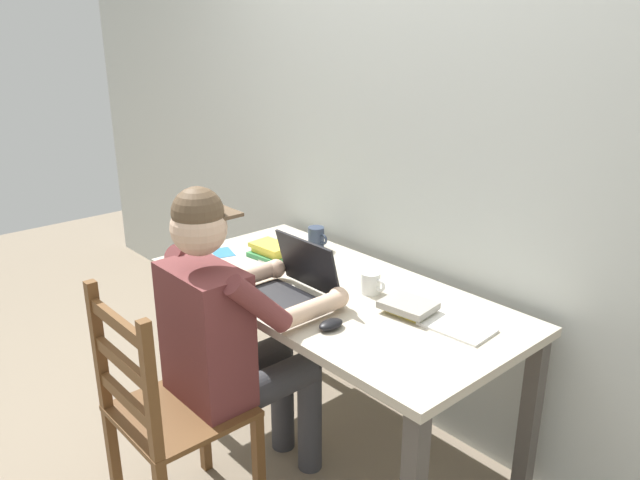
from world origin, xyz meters
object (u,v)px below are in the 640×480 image
(coffee_mug_white, at_px, (371,283))
(landscape_photo_print, at_px, (223,252))
(book_stack_main, at_px, (408,307))
(coffee_mug_dark, at_px, (316,238))
(laptop, at_px, (291,286))
(computer_mouse, at_px, (331,324))
(book_stack_side, at_px, (272,251))
(seated_person, at_px, (232,332))
(desk, at_px, (331,309))
(wooden_chair, at_px, (167,415))

(coffee_mug_white, bearing_deg, landscape_photo_print, -166.22)
(book_stack_main, bearing_deg, coffee_mug_dark, 164.66)
(laptop, distance_m, coffee_mug_dark, 0.58)
(computer_mouse, relative_size, landscape_photo_print, 0.77)
(coffee_mug_white, relative_size, coffee_mug_dark, 1.00)
(coffee_mug_white, height_order, book_stack_side, coffee_mug_white)
(coffee_mug_dark, bearing_deg, seated_person, -63.44)
(desk, bearing_deg, landscape_photo_print, -171.44)
(computer_mouse, bearing_deg, coffee_mug_white, 110.03)
(laptop, bearing_deg, book_stack_main, 32.09)
(wooden_chair, xyz_separation_m, book_stack_main, (0.38, 0.81, 0.30))
(wooden_chair, distance_m, book_stack_side, 0.93)
(seated_person, xyz_separation_m, wooden_chair, (-0.00, -0.28, -0.23))
(laptop, relative_size, coffee_mug_white, 2.86)
(laptop, xyz_separation_m, computer_mouse, (0.29, -0.06, -0.04))
(landscape_photo_print, bearing_deg, seated_person, -13.52)
(coffee_mug_dark, bearing_deg, wooden_chair, -70.15)
(desk, distance_m, book_stack_side, 0.46)
(wooden_chair, height_order, landscape_photo_print, wooden_chair)
(book_stack_main, bearing_deg, landscape_photo_print, -170.63)
(desk, distance_m, laptop, 0.23)
(book_stack_main, height_order, book_stack_side, book_stack_side)
(wooden_chair, relative_size, landscape_photo_print, 7.37)
(desk, distance_m, seated_person, 0.46)
(computer_mouse, height_order, book_stack_main, book_stack_main)
(coffee_mug_white, relative_size, landscape_photo_print, 0.89)
(wooden_chair, xyz_separation_m, landscape_photo_print, (-0.61, 0.64, 0.27))
(desk, xyz_separation_m, coffee_mug_dark, (-0.40, 0.27, 0.14))
(laptop, bearing_deg, wooden_chair, -89.58)
(desk, distance_m, coffee_mug_dark, 0.50)
(computer_mouse, distance_m, landscape_photo_print, 0.91)
(seated_person, bearing_deg, book_stack_main, 53.96)
(computer_mouse, relative_size, coffee_mug_white, 0.87)
(laptop, bearing_deg, desk, 78.10)
(laptop, distance_m, coffee_mug_white, 0.32)
(laptop, xyz_separation_m, landscape_photo_print, (-0.61, 0.08, -0.05))
(book_stack_main, bearing_deg, coffee_mug_white, 173.00)
(seated_person, height_order, laptop, seated_person)
(coffee_mug_white, bearing_deg, computer_mouse, -69.97)
(book_stack_main, relative_size, book_stack_side, 0.95)
(laptop, bearing_deg, coffee_mug_white, 57.69)
(seated_person, relative_size, coffee_mug_white, 10.96)
(laptop, relative_size, coffee_mug_dark, 2.86)
(coffee_mug_white, xyz_separation_m, landscape_photo_print, (-0.78, -0.19, -0.04))
(wooden_chair, relative_size, book_stack_main, 4.67)
(desk, height_order, landscape_photo_print, landscape_photo_print)
(desk, bearing_deg, book_stack_main, 10.85)
(book_stack_side, height_order, landscape_photo_print, book_stack_side)
(desk, relative_size, wooden_chair, 1.65)
(wooden_chair, height_order, coffee_mug_white, wooden_chair)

